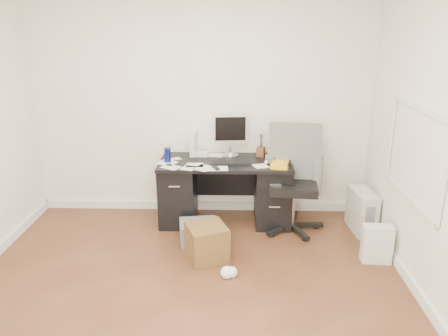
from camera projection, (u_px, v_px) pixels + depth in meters
The scene contains 18 objects.
ground at pixel (185, 305), 3.66m from camera, with size 4.00×4.00×0.00m, color #482417.
room_shell at pixel (183, 108), 3.16m from camera, with size 4.02×4.02×2.71m.
desk at pixel (225, 189), 5.09m from camera, with size 1.50×0.70×0.75m.
loose_papers at pixel (208, 162), 4.94m from camera, with size 1.10×0.60×0.00m, color white, non-canonical shape.
lcd_monitor at pixel (230, 135), 5.09m from camera, with size 0.40×0.23×0.51m, color silver, non-canonical shape.
keyboard at pixel (231, 162), 4.89m from camera, with size 0.44×0.15×0.02m, color black.
computer_mouse at pixel (266, 162), 4.84m from camera, with size 0.05×0.05×0.05m, color silver.
travel_mug at pixel (167, 155), 4.91m from camera, with size 0.07×0.07×0.17m, color navy.
white_binder at pixel (194, 143), 5.17m from camera, with size 0.11×0.24×0.28m, color silver.
magazine_file at pixel (285, 144), 5.06m from camera, with size 0.14×0.27×0.32m, color #967348.
pen_cup at pixel (261, 145), 5.12m from camera, with size 0.11×0.11×0.26m, color brown, non-canonical shape.
yellow_book at pixel (280, 164), 4.78m from camera, with size 0.20×0.25×0.04m, color yellow.
paper_remote at pixel (217, 168), 4.71m from camera, with size 0.23×0.18×0.02m, color white, non-canonical shape.
office_chair at pixel (293, 180), 4.82m from camera, with size 0.67×0.67×1.18m, color #565956, non-canonical shape.
pc_tower at pixel (362, 211), 4.91m from camera, with size 0.21×0.47×0.47m, color beige.
shopping_bag at pixel (377, 244), 4.27m from camera, with size 0.28×0.20×0.38m, color silver.
wicker_basket at pixel (207, 243), 4.31m from camera, with size 0.36×0.36×0.36m, color #482E15.
desk_printer at pixel (198, 232), 4.68m from camera, with size 0.39×0.32×0.23m, color #5D5D61.
Camera 1 is at (0.42, -3.10, 2.24)m, focal length 35.00 mm.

